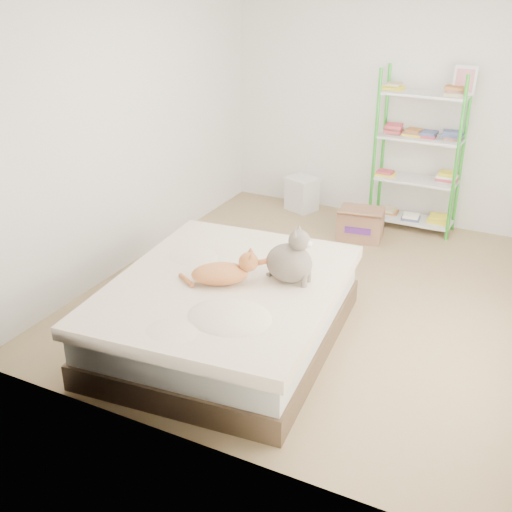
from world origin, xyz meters
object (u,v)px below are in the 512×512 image
Objects in this scene: orange_cat at (220,271)px; grey_cat at (289,255)px; bed at (227,312)px; shelf_unit at (419,155)px; white_bin at (302,194)px; cardboard_box at (361,224)px.

grey_cat is (0.44, 0.27, 0.11)m from orange_cat.
orange_cat reaches higher than bed.
white_bin is at bearing -178.62° from shelf_unit.
grey_cat reaches higher than cardboard_box.
bed is 0.36m from orange_cat.
orange_cat is at bearing -103.93° from shelf_unit.
orange_cat is at bearing 116.95° from grey_cat.
shelf_unit reaches higher than grey_cat.
shelf_unit reaches higher than bed.
bed is 2.39m from cardboard_box.
grey_cat is 1.00× the size of white_bin.
orange_cat is at bearing -79.04° from white_bin.
grey_cat is 0.86× the size of cardboard_box.
shelf_unit is at bearing 44.48° from orange_cat.
orange_cat is 0.29× the size of shelf_unit.
orange_cat is 2.98m from white_bin.
grey_cat is at bearing -95.28° from cardboard_box.
grey_cat is 2.22m from cardboard_box.
grey_cat is at bearing 23.69° from bed.
shelf_unit reaches higher than orange_cat.
cardboard_box is at bearing 77.85° from bed.
orange_cat reaches higher than cardboard_box.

